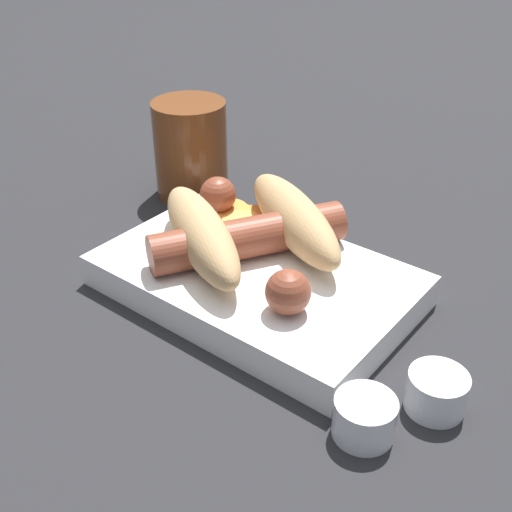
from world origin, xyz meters
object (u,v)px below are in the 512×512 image
object	(u,v)px
food_tray	(256,280)
sausage	(249,237)
bread_roll	(247,225)
drink_glass	(191,149)
condiment_cup_far	(436,394)
condiment_cup_near	(364,419)

from	to	relation	value
food_tray	sausage	world-z (taller)	sausage
bread_roll	drink_glass	xyz separation A→B (m)	(-0.15, 0.09, 0.00)
bread_roll	food_tray	bearing A→B (deg)	-37.39
food_tray	drink_glass	size ratio (longest dim) A/B	2.49
bread_roll	condiment_cup_far	size ratio (longest dim) A/B	4.95
bread_roll	drink_glass	world-z (taller)	drink_glass
food_tray	bread_roll	distance (m)	0.05
sausage	condiment_cup_far	world-z (taller)	sausage
condiment_cup_far	drink_glass	size ratio (longest dim) A/B	0.40
food_tray	condiment_cup_far	xyz separation A→B (m)	(0.17, -0.03, -0.00)
food_tray	drink_glass	xyz separation A→B (m)	(-0.17, 0.11, 0.04)
food_tray	drink_glass	world-z (taller)	drink_glass
sausage	condiment_cup_far	xyz separation A→B (m)	(0.19, -0.04, -0.03)
food_tray	sausage	size ratio (longest dim) A/B	1.43
condiment_cup_near	condiment_cup_far	size ratio (longest dim) A/B	1.00
sausage	condiment_cup_near	distance (m)	0.19
sausage	drink_glass	distance (m)	0.18
condiment_cup_far	drink_glass	bearing A→B (deg)	158.60
bread_roll	condiment_cup_far	world-z (taller)	bread_roll
food_tray	condiment_cup_near	size ratio (longest dim) A/B	6.26
sausage	condiment_cup_near	world-z (taller)	sausage
drink_glass	condiment_cup_far	bearing A→B (deg)	-21.40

